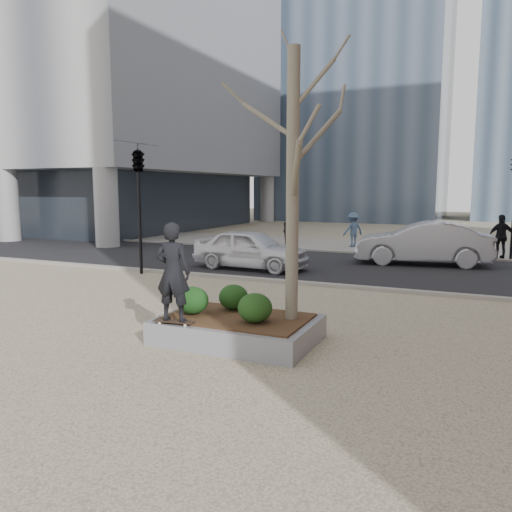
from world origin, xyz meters
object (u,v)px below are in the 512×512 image
at_px(skateboarder, 173,272).
at_px(police_car, 250,249).
at_px(skateboard, 174,323).
at_px(planter, 238,330).

bearing_deg(skateboarder, police_car, -82.29).
xyz_separation_m(skateboard, police_car, (-2.52, 8.90, 0.27)).
height_order(planter, police_car, police_car).
distance_m(skateboard, skateboarder, 0.95).
relative_size(skateboard, skateboarder, 0.43).
relative_size(planter, skateboard, 3.85).
relative_size(skateboarder, police_car, 0.43).
distance_m(skateboard, police_car, 9.26).
height_order(planter, skateboard, skateboard).
bearing_deg(planter, skateboarder, -135.17).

